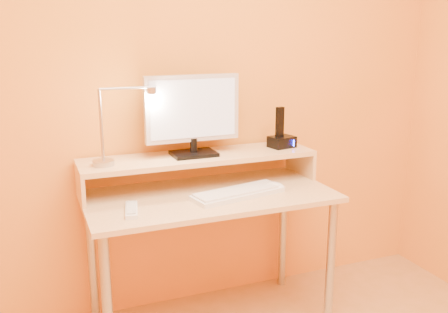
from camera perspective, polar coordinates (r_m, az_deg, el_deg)
name	(u,v)px	position (r m, az deg, el deg)	size (l,w,h in m)	color
wall_back	(188,79)	(2.61, -4.20, 8.93)	(3.00, 0.04, 2.50)	orange
desk_leg_fl	(108,310)	(2.23, -13.25, -16.85)	(0.04, 0.04, 0.69)	#ADADB0
desk_leg_fr	(330,266)	(2.59, 12.14, -12.24)	(0.04, 0.04, 0.69)	#ADADB0
desk_leg_bl	(92,261)	(2.67, -14.92, -11.55)	(0.04, 0.04, 0.69)	#ADADB0
desk_leg_br	(283,230)	(2.98, 6.78, -8.44)	(0.04, 0.04, 0.69)	#ADADB0
desk_lower	(209,196)	(2.43, -1.68, -4.56)	(1.20, 0.60, 0.03)	#EDB680
shelf_riser_left	(80,185)	(2.42, -16.23, -3.18)	(0.02, 0.30, 0.14)	#EDB680
shelf_riser_right	(300,162)	(2.78, 8.76, -0.60)	(0.02, 0.30, 0.14)	#EDB680
desk_shelf	(199,157)	(2.52, -2.88, -0.09)	(1.20, 0.30, 0.03)	#EDB680
monitor_foot	(194,154)	(2.50, -3.50, 0.33)	(0.22, 0.16, 0.02)	black
monitor_neck	(194,145)	(2.49, -3.51, 1.31)	(0.04, 0.04, 0.07)	black
monitor_panel	(192,108)	(2.47, -3.65, 5.55)	(0.48, 0.04, 0.33)	silver
monitor_back	(191,108)	(2.49, -3.82, 5.62)	(0.44, 0.01, 0.28)	black
monitor_screen	(194,109)	(2.45, -3.52, 5.49)	(0.44, 0.00, 0.29)	silver
lamp_base	(103,163)	(2.38, -13.70, -0.71)	(0.10, 0.10, 0.03)	#ADADB0
lamp_post	(101,125)	(2.34, -13.95, 3.50)	(0.01, 0.01, 0.33)	#ADADB0
lamp_arm	(126,88)	(2.33, -11.24, 7.72)	(0.01, 0.01, 0.24)	#ADADB0
lamp_head	(151,90)	(2.36, -8.34, 7.54)	(0.04, 0.04, 0.03)	#ADADB0
lamp_bulb	(152,94)	(2.36, -8.33, 7.16)	(0.03, 0.03, 0.00)	#FFEAC6
phone_dock	(282,142)	(2.69, 6.66, 1.69)	(0.13, 0.10, 0.06)	black
phone_handset	(280,122)	(2.66, 6.44, 3.98)	(0.04, 0.03, 0.16)	black
phone_led	(294,143)	(2.67, 8.03, 1.54)	(0.01, 0.00, 0.04)	#2130FF
keyboard	(238,194)	(2.38, 1.62, -4.30)	(0.46, 0.15, 0.02)	silver
mouse	(275,186)	(2.49, 5.87, -3.38)	(0.06, 0.11, 0.04)	white
remote_control	(132,210)	(2.21, -10.59, -6.06)	(0.05, 0.19, 0.02)	silver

